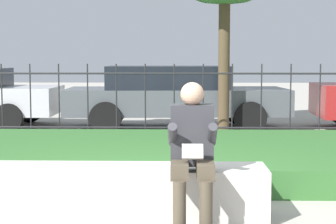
{
  "coord_description": "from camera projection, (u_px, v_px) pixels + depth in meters",
  "views": [
    {
      "loc": [
        0.39,
        -5.17,
        1.51
      ],
      "look_at": [
        0.24,
        0.68,
        0.95
      ],
      "focal_mm": 60.0,
      "sensor_mm": 36.0,
      "label": 1
    }
  ],
  "objects": [
    {
      "name": "grass_berm",
      "position": [
        153.0,
        157.0,
        7.72
      ],
      "size": [
        9.17,
        3.49,
        0.32
      ],
      "color": "#33662D",
      "rests_on": "ground_plane"
    },
    {
      "name": "car_parked_center",
      "position": [
        174.0,
        95.0,
        12.05
      ],
      "size": [
        4.75,
        2.14,
        1.35
      ],
      "rotation": [
        0.0,
        0.0,
        0.05
      ],
      "color": "#4C5156",
      "rests_on": "ground_plane"
    },
    {
      "name": "iron_fence",
      "position": [
        160.0,
        102.0,
        9.92
      ],
      "size": [
        7.17,
        0.03,
        1.41
      ],
      "color": "#232326",
      "rests_on": "ground_plane"
    },
    {
      "name": "person_seated_reader",
      "position": [
        192.0,
        149.0,
        4.9
      ],
      "size": [
        0.42,
        0.73,
        1.3
      ],
      "color": "black",
      "rests_on": "ground_plane"
    },
    {
      "name": "ground_plane",
      "position": [
        140.0,
        218.0,
        5.3
      ],
      "size": [
        60.0,
        60.0,
        0.0
      ],
      "primitive_type": "plane",
      "color": "#A8A399"
    },
    {
      "name": "stone_bench",
      "position": [
        117.0,
        195.0,
        5.28
      ],
      "size": [
        2.8,
        0.56,
        0.5
      ],
      "color": "beige",
      "rests_on": "ground_plane"
    }
  ]
}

